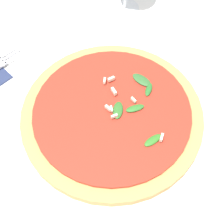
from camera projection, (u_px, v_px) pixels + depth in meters
ground_plane at (86, 115)px, 0.58m from camera, size 6.00×6.00×0.00m
pizza_arugula_main at (112, 116)px, 0.56m from camera, size 0.34×0.34×0.05m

